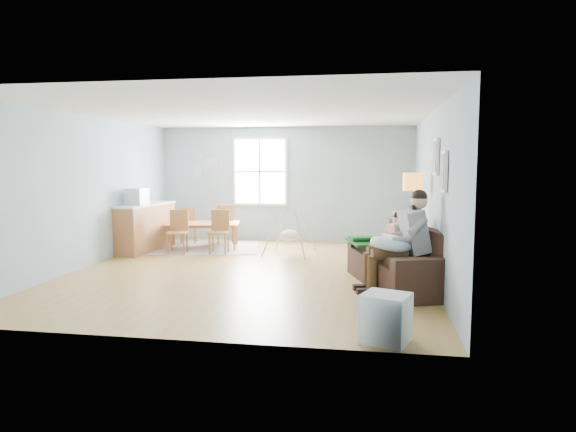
% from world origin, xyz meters
% --- Properties ---
extents(room, '(8.40, 9.40, 3.90)m').
position_xyz_m(room, '(0.00, 0.00, 2.42)').
color(room, '#A7803B').
extents(window, '(1.32, 0.08, 1.62)m').
position_xyz_m(window, '(-0.60, 3.46, 1.65)').
color(window, white).
rests_on(window, room).
extents(pictures, '(0.05, 1.34, 0.74)m').
position_xyz_m(pictures, '(2.97, -1.05, 1.85)').
color(pictures, white).
rests_on(pictures, room).
extents(wall_plates, '(0.67, 0.02, 0.66)m').
position_xyz_m(wall_plates, '(-2.00, 3.47, 1.83)').
color(wall_plates, '#9BB0BA').
rests_on(wall_plates, room).
extents(sofa, '(1.62, 2.41, 0.90)m').
position_xyz_m(sofa, '(2.51, -0.66, 0.32)').
color(sofa, black).
rests_on(sofa, room).
extents(green_throw, '(1.22, 1.13, 0.04)m').
position_xyz_m(green_throw, '(2.19, 0.01, 0.57)').
color(green_throw, '#135418').
rests_on(green_throw, sofa).
extents(beige_pillow, '(0.30, 0.53, 0.51)m').
position_xyz_m(beige_pillow, '(2.54, -0.04, 0.81)').
color(beige_pillow, tan).
rests_on(beige_pillow, sofa).
extents(father, '(1.12, 0.67, 1.48)m').
position_xyz_m(father, '(2.48, -1.01, 0.79)').
color(father, gray).
rests_on(father, sofa).
extents(nursing_pillow, '(0.81, 0.80, 0.24)m').
position_xyz_m(nursing_pillow, '(2.32, -1.06, 0.70)').
color(nursing_pillow, '#A9C5D4').
rests_on(nursing_pillow, father).
extents(infant, '(0.27, 0.38, 0.14)m').
position_xyz_m(infant, '(2.31, -1.03, 0.78)').
color(infant, white).
rests_on(infant, nursing_pillow).
extents(toddler, '(0.60, 0.45, 0.89)m').
position_xyz_m(toddler, '(2.36, -0.49, 0.76)').
color(toddler, silver).
rests_on(toddler, sofa).
extents(floor_lamp, '(0.34, 0.34, 1.69)m').
position_xyz_m(floor_lamp, '(2.72, 0.39, 1.40)').
color(floor_lamp, black).
rests_on(floor_lamp, room).
extents(storage_cube, '(0.58, 0.55, 0.51)m').
position_xyz_m(storage_cube, '(2.20, -3.20, 0.26)').
color(storage_cube, silver).
rests_on(storage_cube, room).
extents(rug, '(2.65, 2.19, 0.01)m').
position_xyz_m(rug, '(-1.60, 2.16, 0.01)').
color(rug, gray).
rests_on(rug, room).
extents(dining_table, '(1.72, 1.18, 0.55)m').
position_xyz_m(dining_table, '(-1.60, 2.16, 0.28)').
color(dining_table, '#955230').
rests_on(dining_table, rug).
extents(chair_sw, '(0.45, 0.45, 0.89)m').
position_xyz_m(chair_sw, '(-1.91, 1.51, 0.50)').
color(chair_sw, brown).
rests_on(chair_sw, rug).
extents(chair_se, '(0.44, 0.44, 0.89)m').
position_xyz_m(chair_se, '(-1.07, 1.67, 0.50)').
color(chair_se, brown).
rests_on(chair_se, rug).
extents(chair_nw, '(0.47, 0.47, 0.85)m').
position_xyz_m(chair_nw, '(-2.12, 2.66, 0.48)').
color(chair_nw, brown).
rests_on(chair_nw, rug).
extents(chair_ne, '(0.51, 0.51, 0.91)m').
position_xyz_m(chair_ne, '(-1.28, 2.81, 0.51)').
color(chair_ne, brown).
rests_on(chair_ne, rug).
extents(counter, '(0.68, 1.82, 1.00)m').
position_xyz_m(counter, '(-2.70, 1.67, 0.51)').
color(counter, '#955230').
rests_on(counter, room).
extents(monitor, '(0.41, 0.39, 0.34)m').
position_xyz_m(monitor, '(-2.72, 1.33, 1.17)').
color(monitor, '#BCBDC2').
rests_on(monitor, counter).
extents(baby_swing, '(1.02, 1.04, 0.93)m').
position_xyz_m(baby_swing, '(0.41, 1.61, 0.42)').
color(baby_swing, '#BCBDC2').
rests_on(baby_swing, room).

